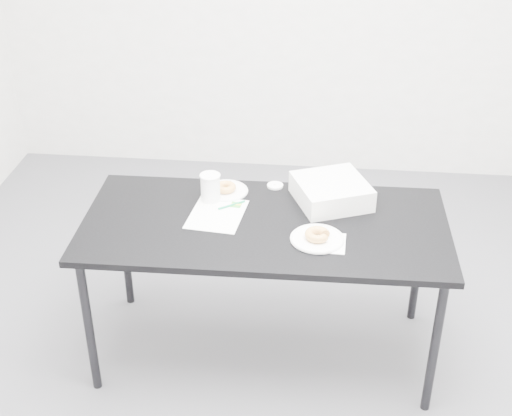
# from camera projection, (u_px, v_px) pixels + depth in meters

# --- Properties ---
(floor) EXTENTS (4.00, 4.00, 0.00)m
(floor) POSITION_uv_depth(u_px,v_px,m) (254.00, 339.00, 3.71)
(floor) COLOR #515156
(floor) RESTS_ON ground
(table) EXTENTS (1.68, 0.81, 0.76)m
(table) POSITION_uv_depth(u_px,v_px,m) (265.00, 233.00, 3.29)
(table) COLOR black
(table) RESTS_ON floor
(scorecard) EXTENTS (0.27, 0.33, 0.00)m
(scorecard) POSITION_uv_depth(u_px,v_px,m) (217.00, 214.00, 3.32)
(scorecard) COLOR white
(scorecard) RESTS_ON table
(logo_patch) EXTENTS (0.05, 0.05, 0.00)m
(logo_patch) POSITION_uv_depth(u_px,v_px,m) (236.00, 205.00, 3.39)
(logo_patch) COLOR green
(logo_patch) RESTS_ON scorecard
(pen) EXTENTS (0.12, 0.09, 0.01)m
(pen) POSITION_uv_depth(u_px,v_px,m) (232.00, 205.00, 3.38)
(pen) COLOR #0C8452
(pen) RESTS_ON scorecard
(napkin) EXTENTS (0.17, 0.17, 0.00)m
(napkin) POSITION_uv_depth(u_px,v_px,m) (326.00, 243.00, 3.11)
(napkin) COLOR white
(napkin) RESTS_ON table
(plate_near) EXTENTS (0.24, 0.24, 0.01)m
(plate_near) POSITION_uv_depth(u_px,v_px,m) (317.00, 239.00, 3.13)
(plate_near) COLOR white
(plate_near) RESTS_ON napkin
(donut_near) EXTENTS (0.13, 0.13, 0.04)m
(donut_near) POSITION_uv_depth(u_px,v_px,m) (317.00, 235.00, 3.12)
(donut_near) COLOR #C08E3D
(donut_near) RESTS_ON plate_near
(plate_far) EXTENTS (0.22, 0.22, 0.01)m
(plate_far) POSITION_uv_depth(u_px,v_px,m) (226.00, 191.00, 3.50)
(plate_far) COLOR white
(plate_far) RESTS_ON table
(donut_far) EXTENTS (0.12, 0.12, 0.03)m
(donut_far) POSITION_uv_depth(u_px,v_px,m) (226.00, 187.00, 3.49)
(donut_far) COLOR #C08E3D
(donut_far) RESTS_ON plate_far
(coffee_cup) EXTENTS (0.09, 0.09, 0.14)m
(coffee_cup) POSITION_uv_depth(u_px,v_px,m) (210.00, 187.00, 3.40)
(coffee_cup) COLOR white
(coffee_cup) RESTS_ON table
(cup_lid) EXTENTS (0.08, 0.08, 0.01)m
(cup_lid) POSITION_uv_depth(u_px,v_px,m) (275.00, 186.00, 3.55)
(cup_lid) COLOR white
(cup_lid) RESTS_ON table
(bakery_box) EXTENTS (0.42, 0.42, 0.11)m
(bakery_box) POSITION_uv_depth(u_px,v_px,m) (331.00, 191.00, 3.40)
(bakery_box) COLOR silver
(bakery_box) RESTS_ON table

